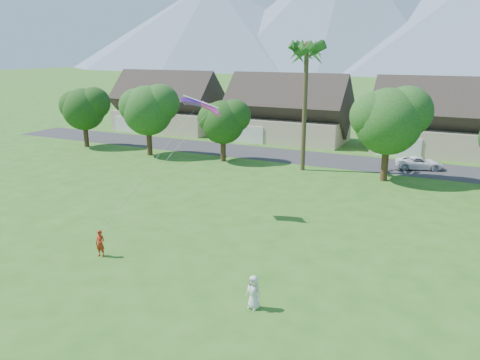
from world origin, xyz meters
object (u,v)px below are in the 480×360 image
Objects in this scene: kite_flyer at (100,243)px; watcher at (254,292)px; parafoil_kite at (202,104)px; parked_car at (419,163)px.

watcher is at bearing -14.33° from kite_flyer.
watcher is at bearing -62.95° from parafoil_kite.
parafoil_kite is at bearing 71.70° from kite_flyer.
kite_flyer is at bearing 135.36° from parked_car.
kite_flyer is 11.61m from parafoil_kite.
parked_car is at bearing 46.24° from parafoil_kite.
parafoil_kite is at bearing 142.29° from watcher.
watcher is 31.78m from parked_car.
watcher is at bearing 153.48° from parked_car.
watcher is 0.56× the size of parafoil_kite.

